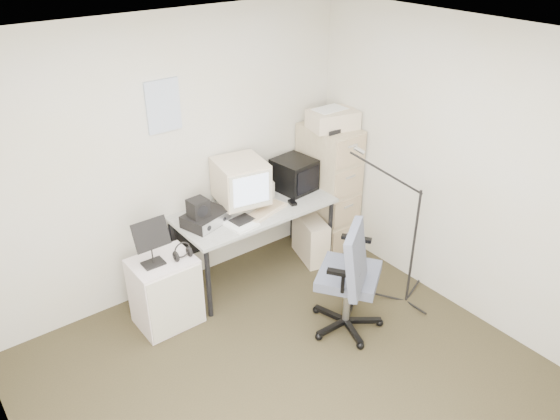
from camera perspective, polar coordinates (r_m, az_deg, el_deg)
floor at (r=4.31m, az=1.95°, el=-18.40°), size 3.60×3.60×0.01m
ceiling at (r=3.00m, az=2.77°, el=16.14°), size 3.60×3.60×0.01m
wall_back at (r=4.85m, az=-11.37°, el=5.05°), size 3.60×0.02×2.50m
wall_left at (r=2.94m, az=-27.07°, el=-15.48°), size 0.02×3.60×2.50m
wall_right at (r=4.72m, az=19.47°, el=3.21°), size 0.02×3.60×2.50m
wall_calendar at (r=4.66m, az=-12.12°, el=10.58°), size 0.30×0.02×0.44m
filing_cabinet at (r=5.67m, az=5.03°, el=2.43°), size 0.40×0.60×1.30m
printer at (r=5.37m, az=5.53°, el=9.41°), size 0.51×0.40×0.18m
desk at (r=5.27m, az=-2.61°, el=-3.25°), size 1.50×0.70×0.73m
crt_monitor at (r=4.98m, az=-4.14°, el=2.61°), size 0.50×0.52×0.47m
crt_tv at (r=5.36m, az=1.48°, el=3.72°), size 0.38×0.40×0.31m
desk_speaker at (r=5.25m, az=-1.16°, el=2.20°), size 0.10×0.10×0.16m
keyboard at (r=4.99m, az=-1.50°, el=-0.14°), size 0.49×0.28×0.03m
mouse at (r=5.14m, az=1.30°, el=0.78°), size 0.08×0.11×0.03m
radio_receiver at (r=4.84m, az=-7.76°, el=-0.86°), size 0.44×0.37×0.11m
radio_speaker at (r=4.74m, az=-8.55°, el=0.23°), size 0.17×0.16×0.16m
papers at (r=4.83m, az=-4.37°, el=-1.32°), size 0.27×0.34×0.02m
pc_tower at (r=5.58m, az=3.22°, el=-2.97°), size 0.34×0.52×0.45m
office_chair at (r=4.53m, az=7.21°, el=-6.60°), size 0.89×0.89×1.10m
side_cart at (r=4.79m, az=-11.88°, el=-8.33°), size 0.52×0.41×0.64m
music_stand at (r=4.46m, az=-13.37°, el=-3.28°), size 0.32×0.24×0.42m
headphones at (r=4.57m, az=-10.15°, el=-4.44°), size 0.19×0.19×0.03m
mic_stand at (r=4.83m, az=13.98°, el=-2.16°), size 0.03×0.03×1.48m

